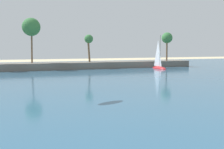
{
  "coord_description": "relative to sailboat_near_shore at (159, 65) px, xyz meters",
  "views": [
    {
      "loc": [
        -6.81,
        -2.67,
        5.6
      ],
      "look_at": [
        -0.49,
        14.37,
        3.73
      ],
      "focal_mm": 41.58,
      "sensor_mm": 36.0,
      "label": 1
    }
  ],
  "objects": [
    {
      "name": "sea",
      "position": [
        -29.14,
        -1.81,
        -0.89
      ],
      "size": [
        220.0,
        98.16,
        0.06
      ],
      "primitive_type": "cube",
      "color": "#33607F",
      "rests_on": "ground"
    },
    {
      "name": "sailboat_near_shore",
      "position": [
        0.0,
        0.0,
        0.0
      ],
      "size": [
        2.14,
        6.62,
        9.52
      ],
      "color": "red",
      "rests_on": "sea"
    },
    {
      "name": "palm_headland",
      "position": [
        -34.03,
        7.41,
        2.83
      ],
      "size": [
        84.07,
        6.4,
        13.14
      ],
      "color": "slate",
      "rests_on": "ground"
    }
  ]
}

